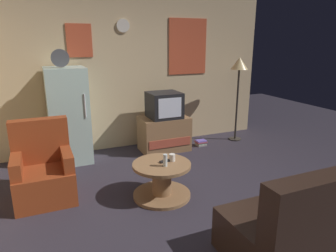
% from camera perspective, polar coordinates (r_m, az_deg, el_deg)
% --- Properties ---
extents(ground_plane, '(12.00, 12.00, 0.00)m').
position_cam_1_polar(ground_plane, '(3.72, 4.95, -14.82)').
color(ground_plane, '#2D2833').
extents(wall_with_art, '(5.20, 0.12, 2.73)m').
position_cam_1_polar(wall_with_art, '(5.51, -6.94, 10.25)').
color(wall_with_art, '#D1B284').
rests_on(wall_with_art, ground_plane).
extents(fridge, '(0.60, 0.62, 1.77)m').
position_cam_1_polar(fridge, '(5.01, -18.15, 1.88)').
color(fridge, silver).
rests_on(fridge, ground_plane).
extents(tv_stand, '(0.84, 0.53, 0.60)m').
position_cam_1_polar(tv_stand, '(5.37, -0.71, -1.47)').
color(tv_stand, '#8E6642').
rests_on(tv_stand, ground_plane).
extents(crt_tv, '(0.54, 0.51, 0.44)m').
position_cam_1_polar(crt_tv, '(5.24, -0.72, 3.95)').
color(crt_tv, black).
rests_on(crt_tv, tv_stand).
extents(standing_lamp, '(0.32, 0.32, 1.59)m').
position_cam_1_polar(standing_lamp, '(5.89, 13.19, 10.19)').
color(standing_lamp, '#332D28').
rests_on(standing_lamp, ground_plane).
extents(coffee_table, '(0.72, 0.72, 0.44)m').
position_cam_1_polar(coffee_table, '(3.83, -1.18, -10.06)').
color(coffee_table, '#8E6642').
rests_on(coffee_table, ground_plane).
extents(wine_glass, '(0.05, 0.05, 0.15)m').
position_cam_1_polar(wine_glass, '(3.63, -0.53, -6.44)').
color(wine_glass, silver).
rests_on(wine_glass, coffee_table).
extents(mug_ceramic_white, '(0.08, 0.08, 0.09)m').
position_cam_1_polar(mug_ceramic_white, '(3.80, 0.78, -5.92)').
color(mug_ceramic_white, silver).
rests_on(mug_ceramic_white, coffee_table).
extents(remote_control, '(0.15, 0.06, 0.02)m').
position_cam_1_polar(remote_control, '(3.78, -0.48, -6.61)').
color(remote_control, black).
rests_on(remote_control, coffee_table).
extents(armchair, '(0.68, 0.68, 0.96)m').
position_cam_1_polar(armchair, '(4.06, -22.27, -7.97)').
color(armchair, maroon).
rests_on(armchair, ground_plane).
extents(couch, '(1.70, 0.80, 0.92)m').
position_cam_1_polar(couch, '(3.20, 26.71, -15.64)').
color(couch, black).
rests_on(couch, ground_plane).
extents(book_stack, '(0.20, 0.16, 0.10)m').
position_cam_1_polar(book_stack, '(5.70, 6.18, -3.14)').
color(book_stack, gray).
rests_on(book_stack, ground_plane).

